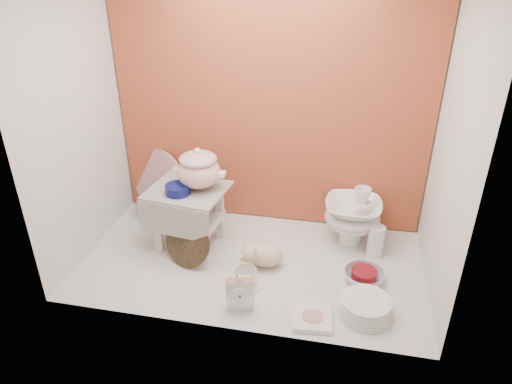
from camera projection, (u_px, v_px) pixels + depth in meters
ground at (252, 262)px, 2.54m from camera, size 1.80×1.80×0.00m
niche_shell at (259, 82)px, 2.26m from camera, size 1.86×1.03×1.53m
step_stool at (189, 217)px, 2.62m from camera, size 0.45×0.40×0.35m
soup_tureen at (199, 168)px, 2.50m from camera, size 0.27×0.27×0.23m
cobalt_bowl at (178, 189)px, 2.49m from camera, size 0.17×0.17×0.05m
floral_platter at (159, 181)px, 2.94m from camera, size 0.41×0.23×0.40m
blue_white_vase at (155, 199)px, 2.93m from camera, size 0.25×0.25×0.23m
lacquer_tray at (187, 241)px, 2.48m from camera, size 0.31×0.21×0.27m
mantel_clock at (240, 293)px, 2.18m from camera, size 0.14×0.07×0.19m
plush_pig at (265, 254)px, 2.48m from camera, size 0.28×0.23×0.15m
teacup_saucer at (246, 285)px, 2.36m from camera, size 0.17×0.17×0.01m
gold_rim_teacup at (246, 277)px, 2.34m from camera, size 0.13×0.13×0.09m
lattice_dish at (312, 318)px, 2.15m from camera, size 0.19×0.19×0.02m
dinner_plate_stack at (365, 307)px, 2.16m from camera, size 0.33×0.33×0.09m
crystal_bowl at (364, 277)px, 2.38m from camera, size 0.27×0.27×0.06m
clear_glass_vase at (376, 241)px, 2.56m from camera, size 0.12×0.12×0.18m
porcelain_tower at (353, 215)px, 2.63m from camera, size 0.35×0.35×0.35m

